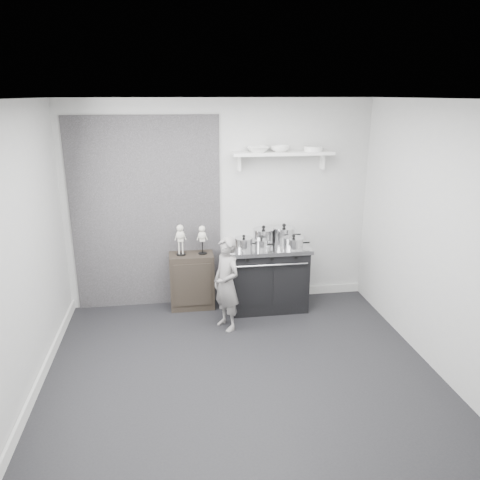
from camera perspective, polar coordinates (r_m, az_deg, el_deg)
The scene contains 16 objects.
ground at distance 5.03m, azimuth 0.01°, elevation -15.62°, with size 4.00×4.00×0.00m, color black.
room_shell at distance 4.49m, azimuth -1.39°, elevation 3.19°, with size 4.02×3.62×2.71m.
wall_shelf at distance 6.06m, azimuth 5.23°, elevation 10.38°, with size 1.30×0.26×0.24m.
stove at distance 6.22m, azimuth 3.21°, elevation -4.41°, with size 1.08×0.67×0.86m.
side_cabinet at distance 6.25m, azimuth -5.87°, elevation -4.97°, with size 0.57×0.33×0.75m, color black.
child at distance 5.60m, azimuth -1.64°, elevation -5.36°, with size 0.42×0.28×1.15m, color slate.
pot_front_left at distance 5.89m, azimuth 0.47°, elevation -0.41°, with size 0.31×0.23×0.19m.
pot_back_left at distance 6.15m, azimuth 2.87°, elevation 0.53°, with size 0.36×0.28×0.24m.
pot_back_right at distance 6.20m, azimuth 5.37°, elevation 0.69°, with size 0.38×0.29×0.25m.
pot_front_right at distance 5.98m, azimuth 6.54°, elevation -0.32°, with size 0.34×0.25×0.18m.
pot_front_center at distance 5.91m, azimuth 2.64°, elevation -0.51°, with size 0.26×0.17×0.15m.
skeleton_full at distance 6.05m, azimuth -7.28°, elevation 0.30°, with size 0.13×0.08×0.47m, color beige, non-canonical shape.
skeleton_torso at distance 6.06m, azimuth -4.63°, elevation 0.28°, with size 0.12×0.08×0.44m, color beige, non-canonical shape.
bowl_large at distance 5.98m, azimuth 2.16°, elevation 10.99°, with size 0.29×0.29×0.07m, color white.
bowl_small at distance 6.04m, azimuth 4.88°, elevation 11.03°, with size 0.24×0.24×0.08m, color white.
plate_stack at distance 6.16m, azimuth 8.91°, elevation 10.93°, with size 0.24×0.24×0.06m, color white.
Camera 1 is at (-0.63, -4.17, 2.74)m, focal length 35.00 mm.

